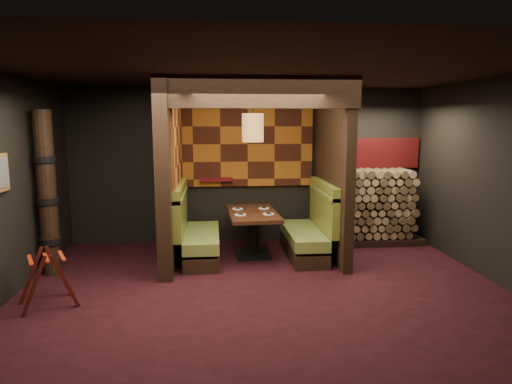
% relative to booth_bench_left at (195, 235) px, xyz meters
% --- Properties ---
extents(floor, '(6.50, 5.50, 0.02)m').
position_rel_booth_bench_left_xyz_m(floor, '(0.96, -1.65, -0.41)').
color(floor, black).
rests_on(floor, ground).
extents(ceiling, '(6.50, 5.50, 0.02)m').
position_rel_booth_bench_left_xyz_m(ceiling, '(0.96, -1.65, 2.46)').
color(ceiling, black).
rests_on(ceiling, ground).
extents(wall_back, '(6.50, 0.02, 2.85)m').
position_rel_booth_bench_left_xyz_m(wall_back, '(0.96, 1.11, 1.02)').
color(wall_back, black).
rests_on(wall_back, ground).
extents(wall_front, '(6.50, 0.02, 2.85)m').
position_rel_booth_bench_left_xyz_m(wall_front, '(0.96, -4.41, 1.02)').
color(wall_front, black).
rests_on(wall_front, ground).
extents(wall_right, '(0.02, 5.50, 2.85)m').
position_rel_booth_bench_left_xyz_m(wall_right, '(4.22, -1.65, 1.02)').
color(wall_right, black).
rests_on(wall_right, ground).
extents(partition_left, '(0.20, 2.20, 2.85)m').
position_rel_booth_bench_left_xyz_m(partition_left, '(-0.39, -0.00, 1.02)').
color(partition_left, black).
rests_on(partition_left, floor).
extents(partition_right, '(0.15, 2.10, 2.85)m').
position_rel_booth_bench_left_xyz_m(partition_right, '(2.26, 0.05, 1.02)').
color(partition_right, black).
rests_on(partition_right, floor).
extents(header_beam, '(2.85, 0.18, 0.44)m').
position_rel_booth_bench_left_xyz_m(header_beam, '(0.94, -0.95, 2.23)').
color(header_beam, black).
rests_on(header_beam, partition_left).
extents(tapa_back_panel, '(2.40, 0.06, 1.55)m').
position_rel_booth_bench_left_xyz_m(tapa_back_panel, '(0.94, 1.06, 1.42)').
color(tapa_back_panel, '#965117').
rests_on(tapa_back_panel, wall_back).
extents(tapa_side_panel, '(0.04, 1.85, 1.45)m').
position_rel_booth_bench_left_xyz_m(tapa_side_panel, '(-0.27, 0.17, 1.45)').
color(tapa_side_panel, '#965117').
rests_on(tapa_side_panel, partition_left).
extents(lacquer_shelf, '(0.60, 0.12, 0.07)m').
position_rel_booth_bench_left_xyz_m(lacquer_shelf, '(0.36, 1.00, 0.78)').
color(lacquer_shelf, '#5B0F17').
rests_on(lacquer_shelf, wall_back).
extents(booth_bench_left, '(0.68, 1.60, 1.14)m').
position_rel_booth_bench_left_xyz_m(booth_bench_left, '(0.00, 0.00, 0.00)').
color(booth_bench_left, black).
rests_on(booth_bench_left, floor).
extents(booth_bench_right, '(0.68, 1.60, 1.14)m').
position_rel_booth_bench_left_xyz_m(booth_bench_right, '(1.89, 0.00, 0.00)').
color(booth_bench_right, black).
rests_on(booth_bench_right, floor).
extents(dining_table, '(0.84, 1.47, 0.76)m').
position_rel_booth_bench_left_xyz_m(dining_table, '(0.94, 0.05, 0.12)').
color(dining_table, black).
rests_on(dining_table, floor).
extents(place_settings, '(0.65, 0.69, 0.03)m').
position_rel_booth_bench_left_xyz_m(place_settings, '(0.94, 0.05, 0.37)').
color(place_settings, white).
rests_on(place_settings, dining_table).
extents(pendant_lamp, '(0.35, 0.35, 0.94)m').
position_rel_booth_bench_left_xyz_m(pendant_lamp, '(0.94, 0.00, 1.73)').
color(pendant_lamp, brown).
rests_on(pendant_lamp, ceiling).
extents(framed_picture, '(0.05, 0.36, 0.46)m').
position_rel_booth_bench_left_xyz_m(framed_picture, '(-2.25, -1.55, 1.22)').
color(framed_picture, olive).
rests_on(framed_picture, wall_left).
extents(luggage_rack, '(0.81, 0.71, 0.74)m').
position_rel_booth_bench_left_xyz_m(luggage_rack, '(-1.72, -1.76, -0.03)').
color(luggage_rack, '#400E0C').
rests_on(luggage_rack, floor).
extents(totem_column, '(0.31, 0.31, 2.40)m').
position_rel_booth_bench_left_xyz_m(totem_column, '(-2.09, -0.55, 0.79)').
color(totem_column, black).
rests_on(totem_column, floor).
extents(firewood_stack, '(1.73, 0.70, 1.36)m').
position_rel_booth_bench_left_xyz_m(firewood_stack, '(3.25, 0.70, 0.28)').
color(firewood_stack, black).
rests_on(firewood_stack, floor).
extents(mosaic_header, '(1.83, 0.10, 0.56)m').
position_rel_booth_bench_left_xyz_m(mosaic_header, '(3.25, 1.03, 1.24)').
color(mosaic_header, maroon).
rests_on(mosaic_header, wall_back).
extents(bay_front_post, '(0.08, 0.08, 2.85)m').
position_rel_booth_bench_left_xyz_m(bay_front_post, '(2.35, 0.31, 1.02)').
color(bay_front_post, black).
rests_on(bay_front_post, floor).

